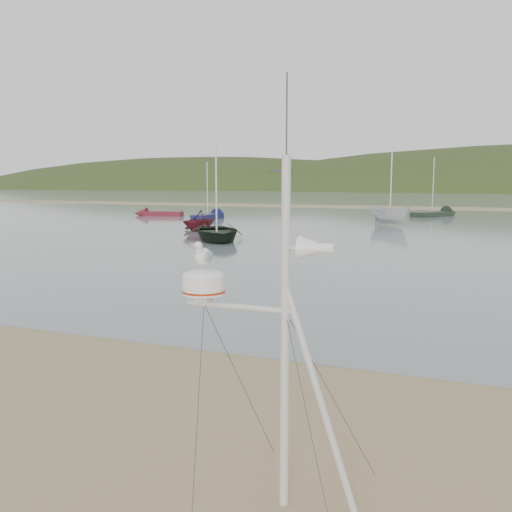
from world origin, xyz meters
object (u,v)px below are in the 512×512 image
(mast_rig, at_px, (278,409))
(dinghy_red_far, at_px, (153,214))
(boat_white, at_px, (391,199))
(sailboat_blue_near, at_px, (214,216))
(sailboat_dark_mid, at_px, (442,213))
(boat_dark, at_px, (216,197))
(boat_red, at_px, (199,211))

(mast_rig, xyz_separation_m, dinghy_red_far, (-28.48, 43.50, -0.86))
(dinghy_red_far, bearing_deg, mast_rig, -56.78)
(boat_white, xyz_separation_m, dinghy_red_far, (-24.67, 3.42, -1.92))
(mast_rig, relative_size, dinghy_red_far, 0.89)
(boat_white, distance_m, dinghy_red_far, 24.98)
(boat_white, distance_m, sailboat_blue_near, 17.41)
(mast_rig, xyz_separation_m, sailboat_dark_mid, (-0.24, 54.28, -0.85))
(mast_rig, distance_m, sailboat_dark_mid, 54.28)
(boat_dark, height_order, boat_red, boat_dark)
(boat_white, bearing_deg, mast_rig, -131.66)
(mast_rig, bearing_deg, dinghy_red_far, 123.22)
(boat_dark, height_order, boat_white, boat_dark)
(dinghy_red_far, xyz_separation_m, sailboat_dark_mid, (28.25, 10.78, 0.01))
(boat_red, xyz_separation_m, sailboat_dark_mid, (15.94, 24.38, -1.22))
(sailboat_dark_mid, bearing_deg, boat_dark, -111.78)
(mast_rig, distance_m, dinghy_red_far, 52.00)
(sailboat_dark_mid, bearing_deg, sailboat_blue_near, -150.39)
(boat_dark, relative_size, dinghy_red_far, 0.99)
(sailboat_blue_near, bearing_deg, mast_rig, -63.77)
(mast_rig, bearing_deg, boat_dark, 116.52)
(boat_dark, bearing_deg, mast_rig, -96.11)
(boat_white, relative_size, dinghy_red_far, 0.81)
(mast_rig, bearing_deg, boat_red, 118.41)
(mast_rig, bearing_deg, boat_white, 95.43)
(mast_rig, height_order, boat_dark, boat_dark)
(boat_dark, distance_m, sailboat_dark_mid, 32.26)
(sailboat_dark_mid, xyz_separation_m, sailboat_blue_near, (-20.71, -11.77, 0.00))
(boat_red, distance_m, boat_white, 16.03)
(boat_white, bearing_deg, sailboat_dark_mid, 28.78)
(boat_white, height_order, sailboat_dark_mid, sailboat_dark_mid)
(boat_white, height_order, dinghy_red_far, boat_white)
(mast_rig, height_order, boat_white, mast_rig)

